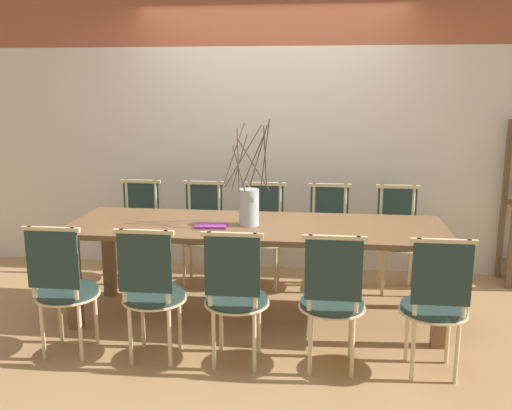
% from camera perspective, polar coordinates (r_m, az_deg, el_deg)
% --- Properties ---
extents(ground_plane, '(16.00, 16.00, 0.00)m').
position_cam_1_polar(ground_plane, '(4.54, -0.00, -11.15)').
color(ground_plane, '#A87F51').
extents(wall_rear, '(12.00, 0.06, 3.20)m').
position_cam_1_polar(wall_rear, '(5.47, 1.65, 10.07)').
color(wall_rear, beige).
rests_on(wall_rear, ground_plane).
extents(dining_table, '(2.83, 0.91, 0.75)m').
position_cam_1_polar(dining_table, '(4.32, -0.00, -3.09)').
color(dining_table, brown).
rests_on(dining_table, ground_plane).
extents(chair_near_leftend, '(0.42, 0.42, 0.92)m').
position_cam_1_polar(chair_near_leftend, '(3.97, -18.67, -7.66)').
color(chair_near_leftend, '#233833').
rests_on(chair_near_leftend, ground_plane).
extents(chair_near_left, '(0.42, 0.42, 0.92)m').
position_cam_1_polar(chair_near_left, '(3.76, -10.38, -8.32)').
color(chair_near_left, '#233833').
rests_on(chair_near_left, ground_plane).
extents(chair_near_center, '(0.42, 0.42, 0.92)m').
position_cam_1_polar(chair_near_center, '(3.64, -2.06, -8.80)').
color(chair_near_center, '#233833').
rests_on(chair_near_center, ground_plane).
extents(chair_near_right, '(0.42, 0.42, 0.92)m').
position_cam_1_polar(chair_near_right, '(3.61, 7.64, -9.14)').
color(chair_near_right, '#233833').
rests_on(chair_near_right, ground_plane).
extents(chair_near_rightend, '(0.42, 0.42, 0.92)m').
position_cam_1_polar(chair_near_rightend, '(3.67, 17.51, -9.22)').
color(chair_near_rightend, '#233833').
rests_on(chair_near_rightend, ground_plane).
extents(chair_far_leftend, '(0.42, 0.42, 0.92)m').
position_cam_1_polar(chair_far_leftend, '(5.35, -11.68, -2.24)').
color(chair_far_leftend, '#233833').
rests_on(chair_far_leftend, ground_plane).
extents(chair_far_left, '(0.42, 0.42, 0.92)m').
position_cam_1_polar(chair_far_left, '(5.20, -5.43, -2.47)').
color(chair_far_left, '#233833').
rests_on(chair_far_left, ground_plane).
extents(chair_far_center, '(0.42, 0.42, 0.92)m').
position_cam_1_polar(chair_far_center, '(5.11, 0.74, -2.67)').
color(chair_far_center, '#233833').
rests_on(chair_far_center, ground_plane).
extents(chair_far_right, '(0.42, 0.42, 0.92)m').
position_cam_1_polar(chair_far_right, '(5.08, 7.28, -2.84)').
color(chair_far_right, '#233833').
rests_on(chair_far_right, ground_plane).
extents(chair_far_rightend, '(0.42, 0.42, 0.92)m').
position_cam_1_polar(chair_far_rightend, '(5.13, 13.95, -2.99)').
color(chair_far_rightend, '#233833').
rests_on(chair_far_rightend, ground_plane).
extents(vase_centerpiece, '(0.37, 0.37, 0.79)m').
position_cam_1_polar(vase_centerpiece, '(4.25, -0.70, 0.01)').
color(vase_centerpiece, '#B2BCC1').
rests_on(vase_centerpiece, dining_table).
extents(book_stack, '(0.24, 0.16, 0.02)m').
position_cam_1_polar(book_stack, '(4.23, -4.53, -2.09)').
color(book_stack, '#842D8C').
rests_on(book_stack, dining_table).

